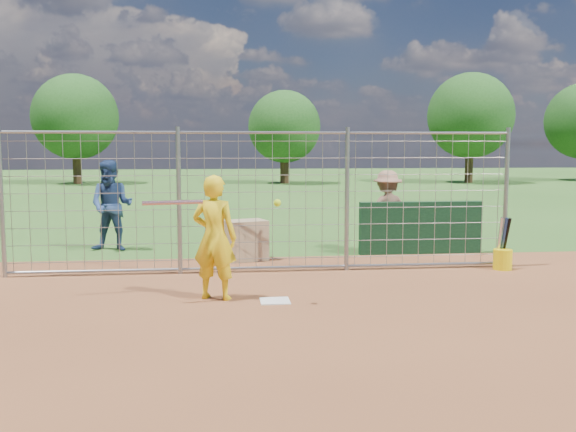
{
  "coord_description": "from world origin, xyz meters",
  "views": [
    {
      "loc": [
        -0.79,
        -9.36,
        2.3
      ],
      "look_at": [
        0.3,
        0.8,
        1.15
      ],
      "focal_mm": 40.0,
      "sensor_mm": 36.0,
      "label": 1
    }
  ],
  "objects": [
    {
      "name": "bystander_c",
      "position": [
        2.77,
        3.96,
        0.87
      ],
      "size": [
        1.2,
        0.78,
        1.74
      ],
      "primitive_type": "imported",
      "rotation": [
        0.0,
        0.0,
        3.27
      ],
      "color": "#946750",
      "rests_on": "ground"
    },
    {
      "name": "batter",
      "position": [
        -0.87,
        0.06,
        0.93
      ],
      "size": [
        0.79,
        0.65,
        1.86
      ],
      "primitive_type": "imported",
      "rotation": [
        0.0,
        0.0,
        2.79
      ],
      "color": "yellow",
      "rests_on": "ground"
    },
    {
      "name": "backstop_fence",
      "position": [
        0.0,
        2.0,
        1.26
      ],
      "size": [
        9.08,
        0.08,
        2.6
      ],
      "color": "gray",
      "rests_on": "ground"
    },
    {
      "name": "bystander_a",
      "position": [
        -3.11,
        4.71,
        0.98
      ],
      "size": [
        1.07,
        0.9,
        1.96
      ],
      "primitive_type": "imported",
      "rotation": [
        0.0,
        0.0,
        -0.18
      ],
      "color": "navy",
      "rests_on": "ground"
    },
    {
      "name": "dugout_wall",
      "position": [
        3.4,
        3.6,
        0.55
      ],
      "size": [
        2.6,
        0.2,
        1.1
      ],
      "primitive_type": "cube",
      "color": "#11381E",
      "rests_on": "ground"
    },
    {
      "name": "home_plate",
      "position": [
        0.0,
        -0.2,
        0.01
      ],
      "size": [
        0.43,
        0.43,
        0.02
      ],
      "primitive_type": "cube",
      "color": "silver",
      "rests_on": "ground"
    },
    {
      "name": "equipment_in_play",
      "position": [
        -1.1,
        -0.23,
        1.47
      ],
      "size": [
        1.95,
        0.49,
        0.1
      ],
      "color": "silver",
      "rests_on": "ground"
    },
    {
      "name": "bucket_with_bats",
      "position": [
        4.37,
        1.76,
        0.25
      ],
      "size": [
        0.34,
        0.36,
        0.97
      ],
      "color": "yellow",
      "rests_on": "ground"
    },
    {
      "name": "infield_dirt",
      "position": [
        0.0,
        -3.0,
        0.01
      ],
      "size": [
        18.0,
        18.0,
        0.0
      ],
      "primitive_type": "plane",
      "color": "brown",
      "rests_on": "ground"
    },
    {
      "name": "equipment_bin",
      "position": [
        -0.29,
        3.22,
        0.4
      ],
      "size": [
        0.94,
        0.78,
        0.8
      ],
      "primitive_type": "cube",
      "rotation": [
        0.0,
        0.0,
        0.34
      ],
      "color": "tan",
      "rests_on": "ground"
    },
    {
      "name": "tree_line",
      "position": [
        3.13,
        28.13,
        3.71
      ],
      "size": [
        44.66,
        6.72,
        6.48
      ],
      "color": "#3F2B19",
      "rests_on": "ground"
    },
    {
      "name": "ground",
      "position": [
        0.0,
        0.0,
        0.0
      ],
      "size": [
        100.0,
        100.0,
        0.0
      ],
      "primitive_type": "plane",
      "color": "#2D591E",
      "rests_on": "ground"
    }
  ]
}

